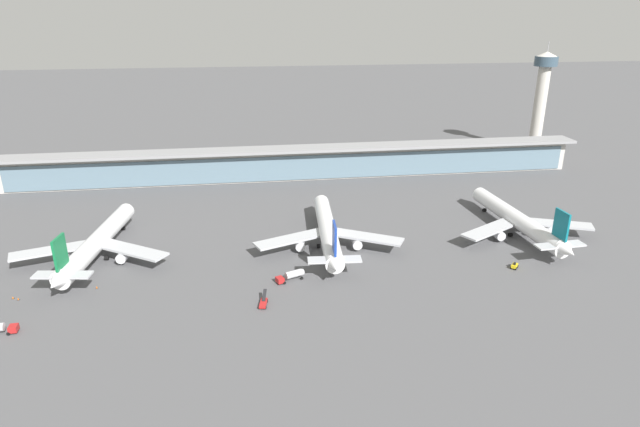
# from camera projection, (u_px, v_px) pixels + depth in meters

# --- Properties ---
(ground_plane) EXTENTS (1200.00, 1200.00, 0.00)m
(ground_plane) POSITION_uv_depth(u_px,v_px,m) (325.00, 247.00, 179.48)
(ground_plane) COLOR #515154
(airliner_left_stand) EXTENTS (48.96, 64.22, 17.12)m
(airliner_left_stand) POSITION_uv_depth(u_px,v_px,m) (97.00, 242.00, 169.85)
(airliner_left_stand) COLOR white
(airliner_left_stand) RESTS_ON ground
(airliner_centre_stand) EXTENTS (49.35, 64.34, 17.12)m
(airliner_centre_stand) POSITION_uv_depth(u_px,v_px,m) (328.00, 231.00, 178.70)
(airliner_centre_stand) COLOR white
(airliner_centre_stand) RESTS_ON ground
(airliner_right_stand) EXTENTS (49.38, 64.33, 17.12)m
(airliner_right_stand) POSITION_uv_depth(u_px,v_px,m) (518.00, 220.00, 187.89)
(airliner_right_stand) COLOR white
(airliner_right_stand) RESTS_ON ground
(service_truck_under_wing_red) EXTENTS (2.65, 6.94, 2.70)m
(service_truck_under_wing_red) POSITION_uv_depth(u_px,v_px,m) (263.00, 303.00, 144.13)
(service_truck_under_wing_red) COLOR #B21E1E
(service_truck_under_wing_red) RESTS_ON ground
(service_truck_mid_apron_yellow) EXTENTS (3.18, 3.27, 2.05)m
(service_truck_mid_apron_yellow) POSITION_uv_depth(u_px,v_px,m) (515.00, 266.00, 164.58)
(service_truck_mid_apron_yellow) COLOR yellow
(service_truck_mid_apron_yellow) RESTS_ON ground
(service_truck_by_tail_red) EXTENTS (8.82, 5.30, 2.95)m
(service_truck_by_tail_red) POSITION_uv_depth(u_px,v_px,m) (291.00, 275.00, 156.95)
(service_truck_by_tail_red) COLOR #B21E1E
(service_truck_by_tail_red) RESTS_ON ground
(terminal_building) EXTENTS (267.09, 12.80, 15.20)m
(terminal_building) POSITION_uv_depth(u_px,v_px,m) (299.00, 162.00, 249.04)
(terminal_building) COLOR beige
(terminal_building) RESTS_ON ground
(control_tower) EXTENTS (12.00, 12.00, 58.66)m
(control_tower) POSITION_uv_depth(u_px,v_px,m) (541.00, 93.00, 288.07)
(control_tower) COLOR beige
(control_tower) RESTS_ON ground
(safety_cone_alpha) EXTENTS (0.62, 0.62, 0.70)m
(safety_cone_alpha) POSITION_uv_depth(u_px,v_px,m) (18.00, 299.00, 146.93)
(safety_cone_alpha) COLOR orange
(safety_cone_alpha) RESTS_ON ground
(safety_cone_bravo) EXTENTS (0.62, 0.62, 0.70)m
(safety_cone_bravo) POSITION_uv_depth(u_px,v_px,m) (13.00, 298.00, 147.59)
(safety_cone_bravo) COLOR orange
(safety_cone_bravo) RESTS_ON ground
(safety_cone_charlie) EXTENTS (0.62, 0.62, 0.70)m
(safety_cone_charlie) POSITION_uv_depth(u_px,v_px,m) (97.00, 287.00, 153.02)
(safety_cone_charlie) COLOR orange
(safety_cone_charlie) RESTS_ON ground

